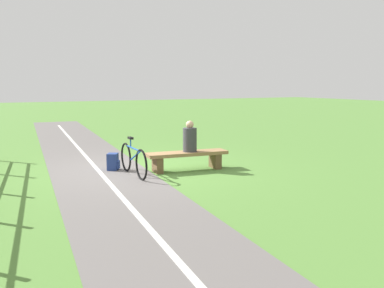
% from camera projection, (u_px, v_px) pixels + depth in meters
% --- Properties ---
extents(ground_plane, '(80.00, 80.00, 0.00)m').
position_uv_depth(ground_plane, '(140.00, 170.00, 10.08)').
color(ground_plane, '#548438').
extents(paved_path, '(5.62, 36.05, 0.02)m').
position_uv_depth(paved_path, '(149.00, 229.00, 5.95)').
color(paved_path, '#66605E').
rests_on(paved_path, ground_plane).
extents(path_centre_line, '(3.14, 31.86, 0.00)m').
position_uv_depth(path_centre_line, '(149.00, 228.00, 5.95)').
color(path_centre_line, silver).
rests_on(path_centre_line, paved_path).
extents(bench, '(2.00, 0.68, 0.44)m').
position_uv_depth(bench, '(187.00, 157.00, 10.01)').
color(bench, '#937047').
rests_on(bench, ground_plane).
extents(person_seated, '(0.36, 0.36, 0.74)m').
position_uv_depth(person_seated, '(190.00, 138.00, 9.97)').
color(person_seated, '#38383D').
rests_on(person_seated, bench).
extents(bicycle, '(0.08, 1.75, 0.86)m').
position_uv_depth(bicycle, '(133.00, 160.00, 9.41)').
color(bicycle, black).
rests_on(bicycle, ground_plane).
extents(backpack, '(0.35, 0.35, 0.41)m').
position_uv_depth(backpack, '(113.00, 162.00, 9.98)').
color(backpack, navy).
rests_on(backpack, ground_plane).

